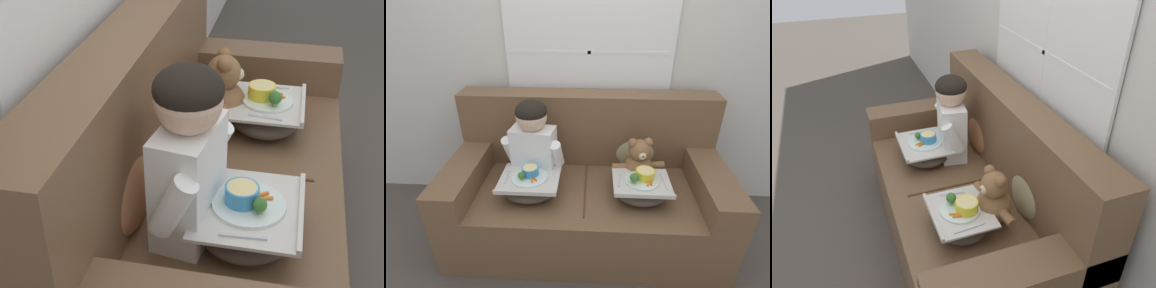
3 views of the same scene
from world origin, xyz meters
The scene contains 9 objects.
ground_plane centered at (0.00, 0.00, 0.00)m, with size 14.00×14.00×0.00m, color #4C443D.
wall_back_with_window centered at (0.00, 0.55, 1.30)m, with size 8.00×0.08×2.60m.
couch centered at (0.00, 0.07, 0.36)m, with size 1.92×0.93×1.02m.
throw_pillow_behind_child centered at (-0.37, 0.28, 0.64)m, with size 0.36×0.18×0.38m.
throw_pillow_behind_teddy centered at (0.37, 0.28, 0.64)m, with size 0.35×0.17×0.37m.
child_figure centered at (-0.37, 0.06, 0.79)m, with size 0.44×0.23×0.60m.
teddy_bear centered at (0.37, 0.06, 0.61)m, with size 0.37×0.26×0.35m.
lap_tray_child centered at (-0.37, -0.14, 0.54)m, with size 0.39×0.35×0.20m.
lap_tray_teddy centered at (0.37, -0.14, 0.54)m, with size 0.37×0.32×0.21m.
Camera 2 is at (0.04, -1.75, 1.75)m, focal length 28.00 mm.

